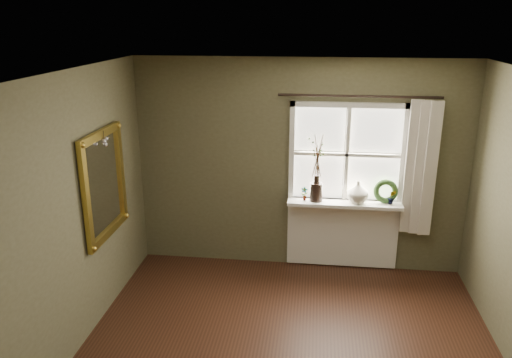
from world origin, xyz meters
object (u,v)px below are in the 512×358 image
at_px(cream_vase, 358,192).
at_px(gilt_mirror, 104,184).
at_px(dark_jug, 316,192).
at_px(wreath, 385,194).

distance_m(cream_vase, gilt_mirror, 2.88).
height_order(dark_jug, gilt_mirror, gilt_mirror).
xyz_separation_m(cream_vase, wreath, (0.33, 0.04, -0.02)).
relative_size(dark_jug, wreath, 0.77).
bearing_deg(cream_vase, dark_jug, 180.00).
relative_size(cream_vase, wreath, 0.93).
xyz_separation_m(cream_vase, gilt_mirror, (-2.66, -1.05, 0.34)).
distance_m(cream_vase, wreath, 0.33).
height_order(cream_vase, wreath, cream_vase).
height_order(dark_jug, wreath, wreath).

